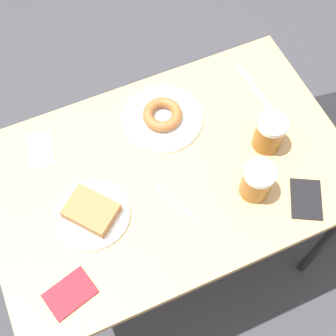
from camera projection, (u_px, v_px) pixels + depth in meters
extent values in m
plane|color=#333338|center=(168.00, 250.00, 2.09)|extent=(8.00, 8.00, 0.00)
cube|color=tan|center=(168.00, 173.00, 1.41)|extent=(0.69, 1.09, 0.03)
cylinder|color=black|center=(16.00, 201.00, 1.79)|extent=(0.04, 0.04, 0.75)
cylinder|color=black|center=(248.00, 113.00, 1.98)|extent=(0.04, 0.04, 0.75)
cylinder|color=black|center=(327.00, 240.00, 1.72)|extent=(0.04, 0.04, 0.75)
cylinder|color=black|center=(285.00, 137.00, 2.09)|extent=(0.03, 0.03, 0.45)
cylinder|color=black|center=(317.00, 207.00, 1.94)|extent=(0.03, 0.03, 0.45)
cylinder|color=white|center=(92.00, 214.00, 1.33)|extent=(0.22, 0.22, 0.01)
cube|color=brown|center=(91.00, 211.00, 1.31)|extent=(0.17, 0.17, 0.04)
cylinder|color=white|center=(162.00, 118.00, 1.48)|extent=(0.25, 0.25, 0.01)
torus|color=brown|center=(162.00, 114.00, 1.46)|extent=(0.13, 0.13, 0.03)
cylinder|color=#8C5619|center=(256.00, 183.00, 1.32)|extent=(0.09, 0.09, 0.10)
cylinder|color=white|center=(260.00, 173.00, 1.27)|extent=(0.09, 0.09, 0.02)
cylinder|color=#8C5619|center=(269.00, 135.00, 1.40)|extent=(0.09, 0.09, 0.10)
cylinder|color=white|center=(273.00, 124.00, 1.34)|extent=(0.09, 0.09, 0.02)
cube|color=white|center=(41.00, 150.00, 1.43)|extent=(0.14, 0.10, 0.00)
cube|color=silver|center=(178.00, 203.00, 1.35)|extent=(0.17, 0.07, 0.00)
cube|color=silver|center=(255.00, 89.00, 1.54)|extent=(0.23, 0.03, 0.00)
cube|color=maroon|center=(70.00, 294.00, 1.23)|extent=(0.12, 0.14, 0.01)
cube|color=black|center=(306.00, 199.00, 1.35)|extent=(0.15, 0.14, 0.01)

